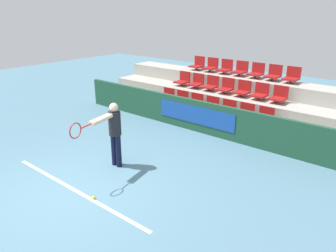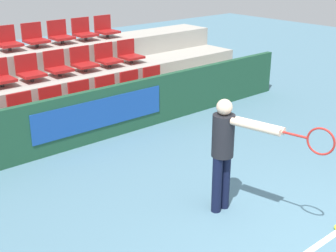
{
  "view_description": "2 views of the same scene",
  "coord_description": "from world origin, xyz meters",
  "px_view_note": "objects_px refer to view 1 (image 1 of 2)",
  "views": [
    {
      "loc": [
        5.21,
        -3.23,
        3.55
      ],
      "look_at": [
        0.3,
        2.7,
        0.74
      ],
      "focal_mm": 35.0,
      "sensor_mm": 36.0,
      "label": 1
    },
    {
      "loc": [
        -4.27,
        -2.29,
        3.27
      ],
      "look_at": [
        0.08,
        2.77,
        0.72
      ],
      "focal_mm": 50.0,
      "sensor_mm": 36.0,
      "label": 2
    }
  ],
  "objects_px": {
    "stadium_chair_1": "(180,100)",
    "stadium_chair_4": "(227,110)",
    "stadium_chair_3": "(210,106)",
    "stadium_chair_14": "(198,64)",
    "stadium_chair_8": "(196,82)",
    "stadium_chair_20": "(292,76)",
    "stadium_chair_11": "(242,90)",
    "stadium_chair_9": "(211,85)",
    "stadium_chair_5": "(245,114)",
    "stadium_chair_6": "(264,118)",
    "stadium_chair_17": "(240,70)",
    "stadium_chair_0": "(167,97)",
    "stadium_chair_15": "(211,66)",
    "stadium_chair_19": "(274,74)",
    "stadium_chair_2": "(195,103)",
    "stadium_chair_12": "(260,93)",
    "tennis_player": "(113,130)",
    "stadium_chair_13": "(279,96)",
    "stadium_chair_7": "(183,80)",
    "stadium_chair_10": "(226,87)",
    "stadium_chair_18": "(256,72)",
    "tennis_ball": "(93,198)",
    "stadium_chair_16": "(225,68)"
  },
  "relations": [
    {
      "from": "stadium_chair_12",
      "to": "stadium_chair_14",
      "type": "distance_m",
      "value": 3.12
    },
    {
      "from": "stadium_chair_8",
      "to": "stadium_chair_13",
      "type": "relative_size",
      "value": 1.0
    },
    {
      "from": "stadium_chair_0",
      "to": "stadium_chair_5",
      "type": "xyz_separation_m",
      "value": [
        2.95,
        0.0,
        0.0
      ]
    },
    {
      "from": "stadium_chair_1",
      "to": "stadium_chair_4",
      "type": "xyz_separation_m",
      "value": [
        1.77,
        0.0,
        0.0
      ]
    },
    {
      "from": "stadium_chair_8",
      "to": "stadium_chair_19",
      "type": "bearing_deg",
      "value": 21.0
    },
    {
      "from": "stadium_chair_8",
      "to": "stadium_chair_10",
      "type": "height_order",
      "value": "same"
    },
    {
      "from": "stadium_chair_11",
      "to": "stadium_chair_20",
      "type": "relative_size",
      "value": 1.0
    },
    {
      "from": "stadium_chair_6",
      "to": "stadium_chair_20",
      "type": "xyz_separation_m",
      "value": [
        0.0,
        1.81,
        0.88
      ]
    },
    {
      "from": "stadium_chair_17",
      "to": "stadium_chair_19",
      "type": "bearing_deg",
      "value": 0.0
    },
    {
      "from": "stadium_chair_2",
      "to": "stadium_chair_3",
      "type": "relative_size",
      "value": 1.0
    },
    {
      "from": "stadium_chair_6",
      "to": "stadium_chair_17",
      "type": "xyz_separation_m",
      "value": [
        -1.77,
        1.81,
        0.88
      ]
    },
    {
      "from": "stadium_chair_3",
      "to": "stadium_chair_8",
      "type": "distance_m",
      "value": 1.55
    },
    {
      "from": "stadium_chair_3",
      "to": "stadium_chair_18",
      "type": "height_order",
      "value": "stadium_chair_18"
    },
    {
      "from": "stadium_chair_9",
      "to": "stadium_chair_7",
      "type": "bearing_deg",
      "value": 180.0
    },
    {
      "from": "stadium_chair_1",
      "to": "stadium_chair_5",
      "type": "relative_size",
      "value": 1.0
    },
    {
      "from": "stadium_chair_5",
      "to": "stadium_chair_9",
      "type": "relative_size",
      "value": 1.0
    },
    {
      "from": "stadium_chair_9",
      "to": "stadium_chair_4",
      "type": "bearing_deg",
      "value": -37.52
    },
    {
      "from": "stadium_chair_2",
      "to": "stadium_chair_9",
      "type": "xyz_separation_m",
      "value": [
        0.0,
        0.91,
        0.44
      ]
    },
    {
      "from": "stadium_chair_1",
      "to": "stadium_chair_8",
      "type": "xyz_separation_m",
      "value": [
        0.0,
        0.91,
        0.44
      ]
    },
    {
      "from": "stadium_chair_4",
      "to": "stadium_chair_15",
      "type": "relative_size",
      "value": 1.0
    },
    {
      "from": "stadium_chair_17",
      "to": "stadium_chair_20",
      "type": "height_order",
      "value": "same"
    },
    {
      "from": "stadium_chair_11",
      "to": "tennis_player",
      "type": "height_order",
      "value": "tennis_player"
    },
    {
      "from": "stadium_chair_5",
      "to": "stadium_chair_9",
      "type": "bearing_deg",
      "value": 152.89
    },
    {
      "from": "stadium_chair_9",
      "to": "stadium_chair_8",
      "type": "bearing_deg",
      "value": 180.0
    },
    {
      "from": "stadium_chair_17",
      "to": "stadium_chair_4",
      "type": "bearing_deg",
      "value": -71.97
    },
    {
      "from": "tennis_ball",
      "to": "stadium_chair_3",
      "type": "bearing_deg",
      "value": 96.22
    },
    {
      "from": "stadium_chair_3",
      "to": "stadium_chair_8",
      "type": "height_order",
      "value": "stadium_chair_8"
    },
    {
      "from": "stadium_chair_3",
      "to": "stadium_chair_20",
      "type": "distance_m",
      "value": 2.69
    },
    {
      "from": "stadium_chair_8",
      "to": "stadium_chair_18",
      "type": "bearing_deg",
      "value": 27.11
    },
    {
      "from": "stadium_chair_0",
      "to": "stadium_chair_15",
      "type": "height_order",
      "value": "stadium_chair_15"
    },
    {
      "from": "stadium_chair_1",
      "to": "stadium_chair_11",
      "type": "height_order",
      "value": "stadium_chair_11"
    },
    {
      "from": "stadium_chair_7",
      "to": "stadium_chair_15",
      "type": "relative_size",
      "value": 1.0
    },
    {
      "from": "stadium_chair_14",
      "to": "stadium_chair_19",
      "type": "relative_size",
      "value": 1.0
    },
    {
      "from": "stadium_chair_2",
      "to": "tennis_player",
      "type": "xyz_separation_m",
      "value": [
        0.42,
        -3.84,
        0.3
      ]
    },
    {
      "from": "stadium_chair_1",
      "to": "stadium_chair_17",
      "type": "xyz_separation_m",
      "value": [
        1.18,
        1.81,
        0.88
      ]
    },
    {
      "from": "stadium_chair_0",
      "to": "stadium_chair_15",
      "type": "xyz_separation_m",
      "value": [
        0.59,
        1.81,
        0.88
      ]
    },
    {
      "from": "stadium_chair_8",
      "to": "stadium_chair_20",
      "type": "distance_m",
      "value": 3.12
    },
    {
      "from": "stadium_chair_1",
      "to": "stadium_chair_8",
      "type": "height_order",
      "value": "stadium_chair_8"
    },
    {
      "from": "stadium_chair_3",
      "to": "stadium_chair_14",
      "type": "height_order",
      "value": "stadium_chair_14"
    },
    {
      "from": "stadium_chair_8",
      "to": "stadium_chair_12",
      "type": "relative_size",
      "value": 1.0
    },
    {
      "from": "stadium_chair_7",
      "to": "stadium_chair_0",
      "type": "bearing_deg",
      "value": -90.0
    },
    {
      "from": "stadium_chair_13",
      "to": "stadium_chair_19",
      "type": "bearing_deg",
      "value": 123.07
    },
    {
      "from": "stadium_chair_14",
      "to": "stadium_chair_3",
      "type": "bearing_deg",
      "value": -45.67
    },
    {
      "from": "stadium_chair_11",
      "to": "stadium_chair_15",
      "type": "height_order",
      "value": "stadium_chair_15"
    },
    {
      "from": "stadium_chair_18",
      "to": "stadium_chair_20",
      "type": "xyz_separation_m",
      "value": [
        1.18,
        0.0,
        0.0
      ]
    },
    {
      "from": "stadium_chair_16",
      "to": "stadium_chair_20",
      "type": "bearing_deg",
      "value": 0.0
    },
    {
      "from": "stadium_chair_9",
      "to": "stadium_chair_17",
      "type": "bearing_deg",
      "value": 56.93
    },
    {
      "from": "stadium_chair_1",
      "to": "stadium_chair_19",
      "type": "distance_m",
      "value": 3.11
    },
    {
      "from": "stadium_chair_8",
      "to": "stadium_chair_18",
      "type": "distance_m",
      "value": 2.04
    },
    {
      "from": "stadium_chair_17",
      "to": "stadium_chair_20",
      "type": "relative_size",
      "value": 1.0
    }
  ]
}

